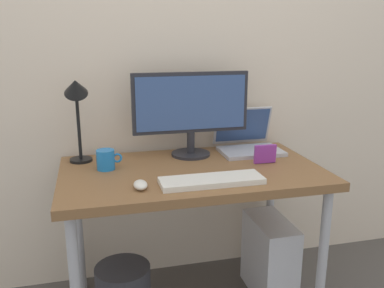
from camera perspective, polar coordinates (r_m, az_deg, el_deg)
back_wall at (r=2.24m, az=-2.60°, el=13.60°), size 4.40×0.04×2.60m
desk at (r=1.96m, az=0.00°, el=-5.42°), size 1.21×0.70×0.74m
monitor at (r=2.09m, az=-0.16°, el=4.98°), size 0.59×0.20×0.43m
laptop at (r=2.24m, az=7.63°, el=0.54°), size 0.32×0.28×0.22m
desk_lamp at (r=2.02m, az=-15.64°, el=5.83°), size 0.11×0.16×0.44m
keyboard at (r=1.75m, az=2.73°, el=-5.06°), size 0.44×0.14×0.02m
mouse at (r=1.70m, az=-7.12°, el=-5.61°), size 0.06×0.09×0.03m
coffee_mug at (r=1.96m, az=-11.79°, el=-2.12°), size 0.12×0.08×0.09m
photo_frame at (r=2.03m, az=10.05°, el=-1.36°), size 0.11×0.02×0.09m
computer_tower at (r=2.30m, az=10.62°, el=-15.11°), size 0.18×0.36×0.42m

